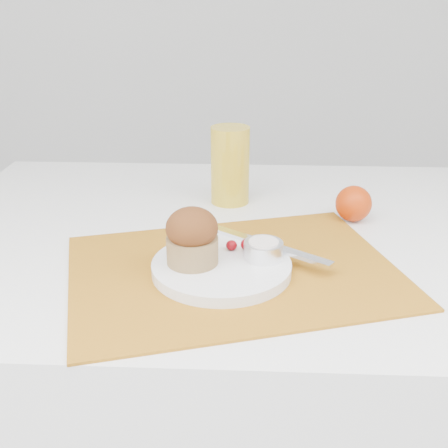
{
  "coord_description": "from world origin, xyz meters",
  "views": [
    {
      "loc": [
        -0.01,
        -0.88,
        1.16
      ],
      "look_at": [
        -0.05,
        -0.04,
        0.8
      ],
      "focal_mm": 45.0,
      "sensor_mm": 36.0,
      "label": 1
    }
  ],
  "objects_px": {
    "plate": "(222,267)",
    "juice_glass": "(230,165)",
    "muffin": "(192,237)",
    "orange": "(354,204)",
    "table": "(251,396)"
  },
  "relations": [
    {
      "from": "orange",
      "to": "juice_glass",
      "type": "relative_size",
      "value": 0.43
    },
    {
      "from": "table",
      "to": "muffin",
      "type": "xyz_separation_m",
      "value": [
        -0.1,
        -0.17,
        0.44
      ]
    },
    {
      "from": "orange",
      "to": "juice_glass",
      "type": "distance_m",
      "value": 0.25
    },
    {
      "from": "plate",
      "to": "table",
      "type": "bearing_deg",
      "value": 72.96
    },
    {
      "from": "juice_glass",
      "to": "muffin",
      "type": "relative_size",
      "value": 1.73
    },
    {
      "from": "juice_glass",
      "to": "muffin",
      "type": "bearing_deg",
      "value": -98.1
    },
    {
      "from": "plate",
      "to": "juice_glass",
      "type": "relative_size",
      "value": 1.38
    },
    {
      "from": "plate",
      "to": "juice_glass",
      "type": "xyz_separation_m",
      "value": [
        0.0,
        0.31,
        0.06
      ]
    },
    {
      "from": "orange",
      "to": "plate",
      "type": "bearing_deg",
      "value": -136.09
    },
    {
      "from": "table",
      "to": "plate",
      "type": "height_order",
      "value": "plate"
    },
    {
      "from": "table",
      "to": "plate",
      "type": "xyz_separation_m",
      "value": [
        -0.05,
        -0.17,
        0.39
      ]
    },
    {
      "from": "plate",
      "to": "juice_glass",
      "type": "distance_m",
      "value": 0.32
    },
    {
      "from": "plate",
      "to": "juice_glass",
      "type": "height_order",
      "value": "juice_glass"
    },
    {
      "from": "orange",
      "to": "juice_glass",
      "type": "height_order",
      "value": "juice_glass"
    },
    {
      "from": "plate",
      "to": "juice_glass",
      "type": "bearing_deg",
      "value": 89.79
    }
  ]
}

